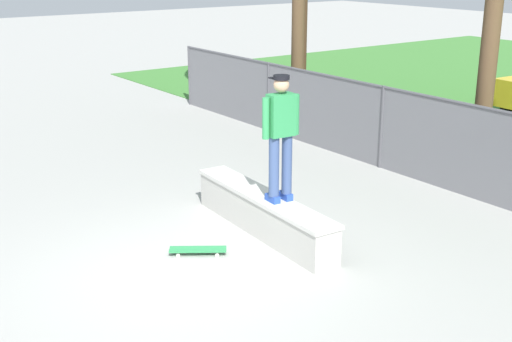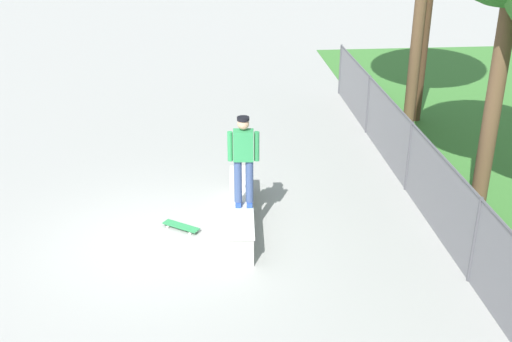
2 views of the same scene
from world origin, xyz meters
TOP-DOWN VIEW (x-y plane):
  - ground_plane at (0.00, 0.00)m, footprint 80.00×80.00m
  - concrete_ledge at (-0.53, 1.65)m, footprint 3.22×0.67m
  - skateboarder at (-0.17, 1.68)m, footprint 0.32×0.60m
  - skateboard at (-0.43, 0.43)m, footprint 0.62×0.77m
  - chainlink_fence at (-0.00, 5.49)m, footprint 18.39×0.07m

SIDE VIEW (x-z plane):
  - ground_plane at x=0.00m, z-range 0.00..0.00m
  - skateboard at x=-0.43m, z-range 0.03..0.12m
  - concrete_ledge at x=-0.53m, z-range 0.00..0.61m
  - chainlink_fence at x=0.00m, z-range 0.08..1.71m
  - skateboarder at x=-0.17m, z-range 0.72..2.56m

